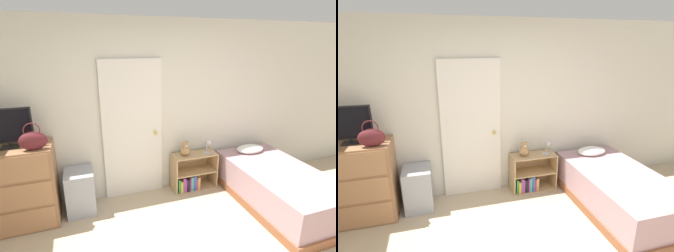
% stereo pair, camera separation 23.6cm
% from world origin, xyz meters
% --- Properties ---
extents(wall_back, '(10.00, 0.06, 2.55)m').
position_xyz_m(wall_back, '(0.00, 2.17, 1.27)').
color(wall_back, beige).
rests_on(wall_back, ground_plane).
extents(door_closed, '(0.86, 0.09, 2.01)m').
position_xyz_m(door_closed, '(-0.26, 2.12, 1.01)').
color(door_closed, silver).
rests_on(door_closed, ground_plane).
extents(dresser, '(0.90, 0.51, 1.04)m').
position_xyz_m(dresser, '(-1.77, 1.87, 0.52)').
color(dresser, '#996B47').
rests_on(dresser, ground_plane).
extents(tv, '(0.54, 0.16, 0.47)m').
position_xyz_m(tv, '(-1.77, 1.89, 1.28)').
color(tv, black).
rests_on(tv, dresser).
extents(handbag, '(0.30, 0.13, 0.32)m').
position_xyz_m(handbag, '(-1.49, 1.71, 1.15)').
color(handbag, '#591E23').
rests_on(handbag, dresser).
extents(storage_bin, '(0.37, 0.42, 0.59)m').
position_xyz_m(storage_bin, '(-1.06, 1.91, 0.30)').
color(storage_bin, '#999EA8').
rests_on(storage_bin, ground_plane).
extents(bookshelf, '(0.69, 0.31, 0.58)m').
position_xyz_m(bookshelf, '(0.60, 1.97, 0.22)').
color(bookshelf, tan).
rests_on(bookshelf, ground_plane).
extents(teddy_bear, '(0.15, 0.15, 0.23)m').
position_xyz_m(teddy_bear, '(0.49, 1.97, 0.68)').
color(teddy_bear, tan).
rests_on(teddy_bear, bookshelf).
extents(desk_lamp, '(0.12, 0.12, 0.23)m').
position_xyz_m(desk_lamp, '(0.86, 1.92, 0.74)').
color(desk_lamp, '#B2B2B7').
rests_on(desk_lamp, bookshelf).
extents(bed, '(1.03, 1.88, 0.64)m').
position_xyz_m(bed, '(1.59, 1.19, 0.26)').
color(bed, brown).
rests_on(bed, ground_plane).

